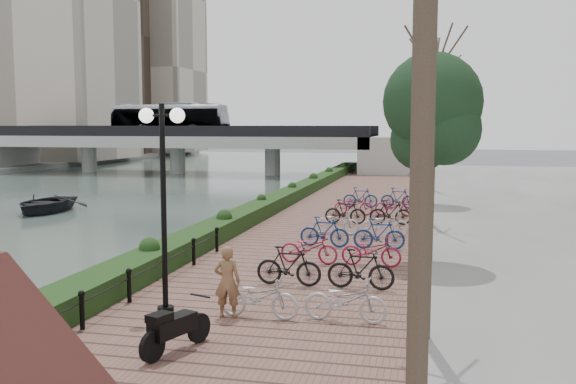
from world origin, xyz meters
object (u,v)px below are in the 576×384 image
(granite_monument, at_px, (0,349))
(motorcycle, at_px, (176,327))
(lamppost, at_px, (163,161))
(pedestrian, at_px, (227,282))
(boat, at_px, (45,203))

(granite_monument, distance_m, motorcycle, 3.78)
(granite_monument, relative_size, motorcycle, 3.16)
(granite_monument, relative_size, lamppost, 1.05)
(granite_monument, bearing_deg, pedestrian, 79.77)
(boat, bearing_deg, granite_monument, -61.61)
(lamppost, height_order, pedestrian, lamppost)
(granite_monument, xyz_separation_m, lamppost, (-0.42, 5.92, 2.00))
(lamppost, xyz_separation_m, boat, (-13.93, 16.44, -3.27))
(granite_monument, height_order, motorcycle, granite_monument)
(lamppost, distance_m, boat, 21.80)
(granite_monument, bearing_deg, boat, 122.70)
(boat, bearing_deg, pedestrian, -51.46)
(boat, bearing_deg, lamppost, -54.03)
(lamppost, relative_size, boat, 0.99)
(lamppost, height_order, motorcycle, lamppost)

